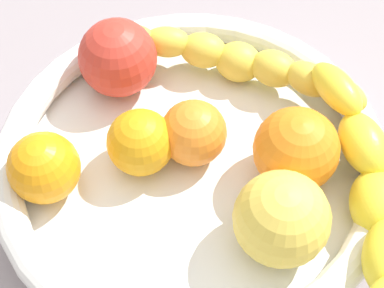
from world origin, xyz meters
TOP-DOWN VIEW (x-y plane):
  - kitchen_counter at (0.00, 0.00)cm, footprint 120.00×120.00cm
  - fruit_bowl at (0.00, 0.00)cm, footprint 31.70×31.70cm
  - banana_draped_left at (-3.63, -13.35)cm, footprint 24.33×8.16cm
  - banana_draped_right at (9.37, -3.02)cm, footprint 8.77×22.94cm
  - orange_front at (1.29, -0.10)cm, footprint 5.36×5.36cm
  - orange_mid_left at (0.37, 4.06)cm, footprint 5.36×5.36cm
  - orange_mid_right at (-3.08, 10.98)cm, footprint 5.58×5.58cm
  - orange_rear at (0.39, -7.98)cm, footprint 6.66×6.66cm
  - apple_yellow at (-6.10, -6.89)cm, footprint 6.97×6.97cm
  - tomato_red at (8.03, 7.12)cm, footprint 6.78×6.78cm

SIDE VIEW (x-z plane):
  - kitchen_counter at x=0.00cm, z-range 0.00..3.00cm
  - fruit_bowl at x=0.00cm, z-range 3.06..7.59cm
  - banana_draped_right at x=9.37cm, z-range 5.32..9.95cm
  - orange_front at x=1.29cm, z-range 5.06..10.42cm
  - orange_mid_left at x=0.37cm, z-range 5.06..10.42cm
  - orange_mid_right at x=-3.08cm, z-range 5.06..10.64cm
  - banana_draped_left at x=-3.63cm, z-range 5.36..11.30cm
  - orange_rear at x=0.39cm, z-range 5.06..11.72cm
  - tomato_red at x=8.03cm, z-range 5.06..11.84cm
  - apple_yellow at x=-6.10cm, z-range 5.06..12.03cm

